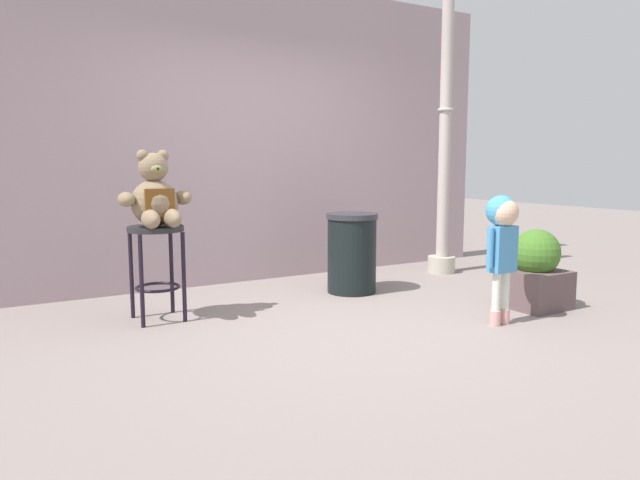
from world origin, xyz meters
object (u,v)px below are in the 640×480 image
(trash_bin, at_px, (352,253))
(planter_with_shrub, at_px, (535,272))
(lamppost, at_px, (444,160))
(bar_stool_with_teddy, at_px, (156,252))
(child_walking, at_px, (502,231))
(teddy_bear, at_px, (155,199))

(trash_bin, xyz_separation_m, planter_with_shrub, (0.99, -1.29, -0.07))
(lamppost, distance_m, planter_with_shrub, 1.91)
(bar_stool_with_teddy, relative_size, child_walking, 0.75)
(teddy_bear, bearing_deg, bar_stool_with_teddy, 90.00)
(child_walking, bearing_deg, trash_bin, -114.25)
(bar_stool_with_teddy, height_order, teddy_bear, teddy_bear)
(trash_bin, bearing_deg, planter_with_shrub, -52.35)
(bar_stool_with_teddy, xyz_separation_m, lamppost, (3.26, 0.38, 0.71))
(bar_stool_with_teddy, xyz_separation_m, child_walking, (2.19, -1.45, 0.18))
(teddy_bear, relative_size, child_walking, 0.59)
(trash_bin, distance_m, lamppost, 1.69)
(bar_stool_with_teddy, xyz_separation_m, planter_with_shrub, (2.84, -1.23, -0.23))
(bar_stool_with_teddy, xyz_separation_m, teddy_bear, (0.00, -0.03, 0.41))
(child_walking, xyz_separation_m, trash_bin, (-0.34, 1.50, -0.33))
(bar_stool_with_teddy, relative_size, trash_bin, 0.99)
(lamppost, xyz_separation_m, planter_with_shrub, (-0.42, -1.61, -0.93))
(teddy_bear, distance_m, lamppost, 3.30)
(lamppost, height_order, planter_with_shrub, lamppost)
(teddy_bear, bearing_deg, lamppost, 7.12)
(bar_stool_with_teddy, distance_m, child_walking, 2.63)
(teddy_bear, xyz_separation_m, child_walking, (2.19, -1.42, -0.24))
(teddy_bear, bearing_deg, child_walking, -32.97)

